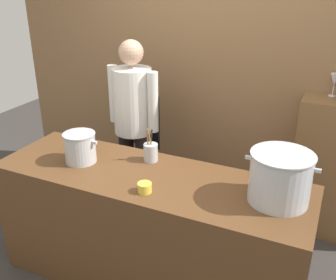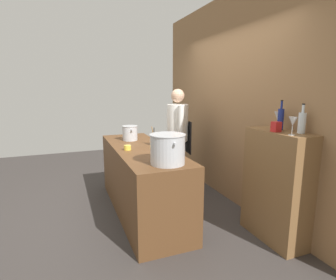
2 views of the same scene
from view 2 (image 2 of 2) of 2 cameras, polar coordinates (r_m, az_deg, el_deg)
name	(u,v)px [view 2 (image 2 of 2)]	position (r m, az deg, el deg)	size (l,w,h in m)	color
ground_plane	(142,211)	(3.89, -5.45, -14.63)	(8.00, 8.00, 0.00)	#383330
brick_back_panel	(232,100)	(4.11, 13.47, 8.22)	(4.40, 0.10, 3.00)	olive
prep_counter	(142,180)	(3.71, -5.58, -8.36)	(2.20, 0.70, 0.90)	brown
bar_cabinet	(276,186)	(3.22, 21.88, -9.10)	(0.76, 0.32, 1.23)	brown
chef	(178,133)	(4.33, 2.09, 1.53)	(0.52, 0.38, 1.66)	black
stockpot_large	(168,149)	(2.78, -0.08, -1.94)	(0.43, 0.37, 0.31)	#B7BABF
stockpot_small	(130,133)	(4.08, -8.04, 1.47)	(0.30, 0.23, 0.22)	#B7BABF
utensil_crock	(154,140)	(3.72, -3.04, -0.01)	(0.10, 0.10, 0.26)	#B7BABF
butter_jar	(127,148)	(3.46, -8.57, -1.60)	(0.09, 0.09, 0.06)	yellow
wine_bottle_clear	(302,122)	(2.99, 26.47, 3.38)	(0.07, 0.07, 0.30)	silver
wine_bottle_cobalt	(281,119)	(3.13, 22.71, 4.18)	(0.06, 0.06, 0.32)	navy
wine_glass_wide	(278,116)	(3.25, 22.21, 4.63)	(0.08, 0.08, 0.19)	silver
wine_glass_short	(293,122)	(2.83, 24.90, 3.50)	(0.08, 0.08, 0.18)	silver
spice_tin_red	(276,127)	(3.00, 21.89, 2.62)	(0.08, 0.08, 0.11)	red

